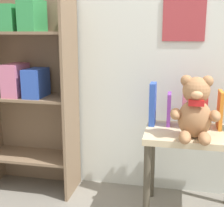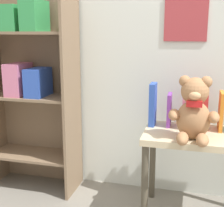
# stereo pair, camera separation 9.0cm
# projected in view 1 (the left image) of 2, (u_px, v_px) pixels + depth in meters

# --- Properties ---
(wall_back) EXTENTS (4.80, 0.07, 2.50)m
(wall_back) POSITION_uv_depth(u_px,v_px,m) (163.00, 7.00, 1.99)
(wall_back) COLOR silver
(wall_back) RESTS_ON ground_plane
(bookshelf_side) EXTENTS (0.63, 0.30, 1.33)m
(bookshelf_side) POSITION_uv_depth(u_px,v_px,m) (29.00, 82.00, 2.12)
(bookshelf_side) COLOR #7F664C
(bookshelf_side) RESTS_ON ground_plane
(display_table) EXTENTS (0.56, 0.40, 0.53)m
(display_table) POSITION_uv_depth(u_px,v_px,m) (193.00, 147.00, 1.83)
(display_table) COLOR beige
(display_table) RESTS_ON ground_plane
(teddy_bear) EXTENTS (0.26, 0.24, 0.34)m
(teddy_bear) POSITION_uv_depth(u_px,v_px,m) (195.00, 110.00, 1.66)
(teddy_bear) COLOR #A8754C
(teddy_bear) RESTS_ON display_table
(book_standing_blue) EXTENTS (0.04, 0.11, 0.26)m
(book_standing_blue) POSITION_uv_depth(u_px,v_px,m) (153.00, 104.00, 1.91)
(book_standing_blue) COLOR #2D51B7
(book_standing_blue) RESTS_ON display_table
(book_standing_purple) EXTENTS (0.02, 0.12, 0.20)m
(book_standing_purple) POSITION_uv_depth(u_px,v_px,m) (169.00, 109.00, 1.92)
(book_standing_purple) COLOR purple
(book_standing_purple) RESTS_ON display_table
(book_standing_pink) EXTENTS (0.04, 0.13, 0.25)m
(book_standing_pink) POSITION_uv_depth(u_px,v_px,m) (186.00, 106.00, 1.88)
(book_standing_pink) COLOR #D17093
(book_standing_pink) RESTS_ON display_table
(book_standing_red) EXTENTS (0.05, 0.14, 0.23)m
(book_standing_red) POSITION_uv_depth(u_px,v_px,m) (202.00, 108.00, 1.87)
(book_standing_red) COLOR red
(book_standing_red) RESTS_ON display_table
(book_standing_orange) EXTENTS (0.02, 0.14, 0.23)m
(book_standing_orange) POSITION_uv_depth(u_px,v_px,m) (220.00, 110.00, 1.84)
(book_standing_orange) COLOR orange
(book_standing_orange) RESTS_ON display_table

